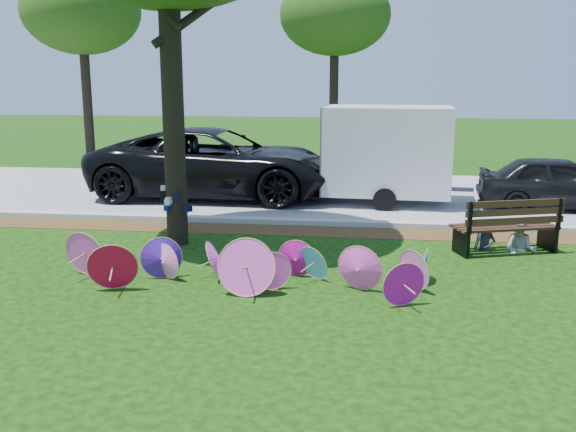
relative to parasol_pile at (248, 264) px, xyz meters
name	(u,v)px	position (x,y,z in m)	size (l,w,h in m)	color
ground	(241,297)	(-0.01, -0.56, -0.38)	(90.00, 90.00, 0.00)	black
mulch_strip	(280,230)	(-0.01, 3.94, -0.38)	(90.00, 1.00, 0.01)	#472D16
curb	(284,221)	(-0.01, 4.64, -0.32)	(90.00, 0.30, 0.12)	#B7B5AD
street	(302,193)	(-0.01, 8.79, -0.38)	(90.00, 8.00, 0.01)	gray
parasol_pile	(248,264)	(0.00, 0.00, 0.00)	(6.45, 1.76, 0.96)	#D610A4
black_van	(216,163)	(-2.39, 7.81, 0.61)	(3.29, 7.14, 1.99)	black
dark_pickup	(559,183)	(6.93, 7.23, 0.32)	(1.66, 4.13, 1.41)	black
cargo_trailer	(388,150)	(2.46, 7.48, 1.09)	(3.34, 2.12, 2.94)	silver
park_bench	(504,225)	(4.68, 2.75, 0.17)	(2.11, 0.80, 1.10)	black
person_left	(486,222)	(4.33, 2.80, 0.20)	(0.42, 0.28, 1.16)	#323544
person_right	(522,221)	(5.03, 2.80, 0.25)	(0.62, 0.48, 1.27)	silver
bg_trees	(351,12)	(1.17, 14.86, 5.38)	(25.04, 7.09, 7.40)	black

